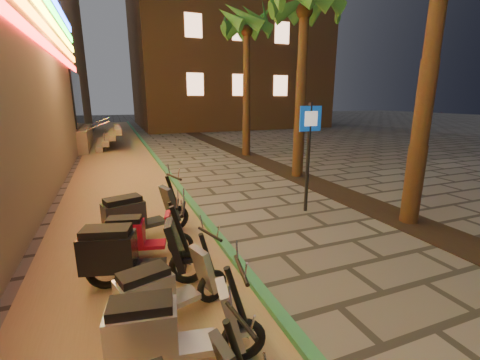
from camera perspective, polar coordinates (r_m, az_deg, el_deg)
name	(u,v)px	position (r m, az deg, el deg)	size (l,w,h in m)	color
ground	(338,306)	(5.06, 17.07, -20.60)	(120.00, 120.00, 0.00)	#474442
parking_strip	(121,173)	(13.47, -20.46, 1.19)	(3.40, 60.00, 0.01)	#8C7251
green_curb	(164,168)	(13.58, -13.32, 2.01)	(0.18, 60.00, 0.10)	#2A7147
planting_strip	(330,189)	(10.72, 15.69, -1.60)	(1.20, 40.00, 0.02)	black
apartment_block	(221,3)	(38.31, -3.44, 28.84)	(18.00, 16.06, 25.00)	brown
palm_c	(305,10)	(12.32, 11.41, 27.55)	(2.97, 3.02, 6.91)	#472D19
palm_d	(247,31)	(16.73, 1.22, 24.95)	(2.97, 3.02, 7.16)	#472D19
pedestrian_sign	(309,143)	(8.17, 12.17, 6.52)	(0.61, 0.11, 2.76)	black
scooter_5	(168,331)	(3.74, -12.61, -24.71)	(1.67, 0.71, 1.17)	black
scooter_6	(163,291)	(4.41, -13.49, -18.56)	(1.55, 0.82, 1.10)	black
scooter_7	(128,254)	(5.26, -19.30, -12.26)	(1.84, 0.92, 1.30)	black
scooter_8	(139,235)	(6.10, -17.50, -9.37)	(1.52, 0.72, 1.07)	black
scooter_9	(138,215)	(6.85, -17.69, -5.93)	(1.80, 0.93, 1.28)	black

